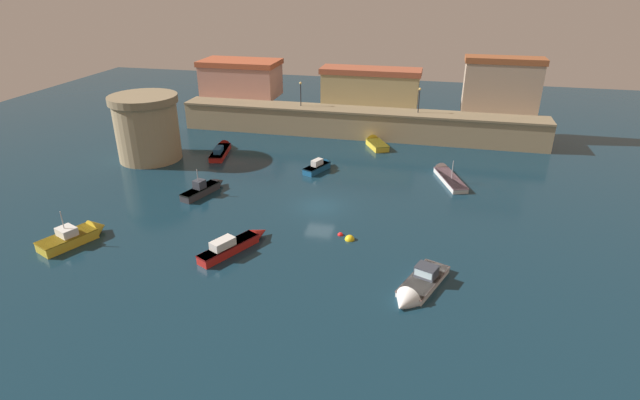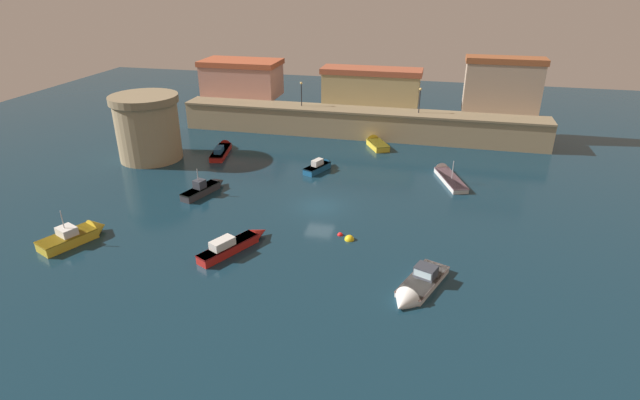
# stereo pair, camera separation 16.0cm
# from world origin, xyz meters

# --- Properties ---
(ground_plane) EXTENTS (119.37, 119.37, 0.00)m
(ground_plane) POSITION_xyz_m (0.00, 0.00, 0.00)
(ground_plane) COLOR #112D3D
(quay_wall) EXTENTS (46.25, 3.90, 3.56)m
(quay_wall) POSITION_xyz_m (0.00, 21.70, 1.79)
(quay_wall) COLOR #9E8966
(quay_wall) RESTS_ON ground
(old_town_backdrop) EXTENTS (44.69, 6.04, 6.75)m
(old_town_backdrop) POSITION_xyz_m (-2.55, 25.75, 6.01)
(old_town_backdrop) COLOR tan
(old_town_backdrop) RESTS_ON ground
(fortress_tower) EXTENTS (7.40, 7.40, 7.26)m
(fortress_tower) POSITION_xyz_m (-21.57, 8.05, 3.69)
(fortress_tower) COLOR #9E8966
(fortress_tower) RESTS_ON ground
(quay_lamp_0) EXTENTS (0.32, 0.32, 3.09)m
(quay_lamp_0) POSITION_xyz_m (-7.54, 21.70, 5.64)
(quay_lamp_0) COLOR black
(quay_lamp_0) RESTS_ON quay_wall
(quay_lamp_1) EXTENTS (0.32, 0.32, 3.06)m
(quay_lamp_1) POSITION_xyz_m (7.42, 21.70, 5.63)
(quay_lamp_1) COLOR black
(quay_lamp_1) RESTS_ON quay_wall
(moored_boat_0) EXTENTS (2.80, 4.50, 1.53)m
(moored_boat_0) POSITION_xyz_m (-2.07, 8.95, 0.43)
(moored_boat_0) COLOR #195689
(moored_boat_0) RESTS_ON ground
(moored_boat_1) EXTENTS (2.70, 6.87, 1.58)m
(moored_boat_1) POSITION_xyz_m (-14.55, 11.77, 0.39)
(moored_boat_1) COLOR red
(moored_boat_1) RESTS_ON ground
(moored_boat_2) EXTENTS (3.96, 6.42, 1.91)m
(moored_boat_2) POSITION_xyz_m (9.27, -11.52, 0.33)
(moored_boat_2) COLOR white
(moored_boat_2) RESTS_ON ground
(moored_boat_3) EXTENTS (3.77, 5.59, 3.38)m
(moored_boat_3) POSITION_xyz_m (-17.30, -10.47, 0.50)
(moored_boat_3) COLOR gold
(moored_boat_3) RESTS_ON ground
(moored_boat_4) EXTENTS (3.60, 4.82, 1.60)m
(moored_boat_4) POSITION_xyz_m (2.69, 18.25, 0.38)
(moored_boat_4) COLOR gold
(moored_boat_4) RESTS_ON ground
(moored_boat_5) EXTENTS (2.73, 5.57, 2.88)m
(moored_boat_5) POSITION_xyz_m (-11.50, 0.52, 0.48)
(moored_boat_5) COLOR #333338
(moored_boat_5) RESTS_ON ground
(moored_boat_6) EXTENTS (3.84, 7.49, 2.87)m
(moored_boat_6) POSITION_xyz_m (11.17, 9.77, 0.28)
(moored_boat_6) COLOR silver
(moored_boat_6) RESTS_ON ground
(moored_boat_7) EXTENTS (3.97, 6.40, 1.53)m
(moored_boat_7) POSITION_xyz_m (-4.60, -8.96, 0.48)
(moored_boat_7) COLOR red
(moored_boat_7) RESTS_ON ground
(mooring_buoy_0) EXTENTS (0.46, 0.46, 0.46)m
(mooring_buoy_0) POSITION_xyz_m (2.85, -4.87, 0.00)
(mooring_buoy_0) COLOR red
(mooring_buoy_0) RESTS_ON ground
(mooring_buoy_1) EXTENTS (0.78, 0.78, 0.78)m
(mooring_buoy_1) POSITION_xyz_m (3.72, -5.44, 0.00)
(mooring_buoy_1) COLOR yellow
(mooring_buoy_1) RESTS_ON ground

